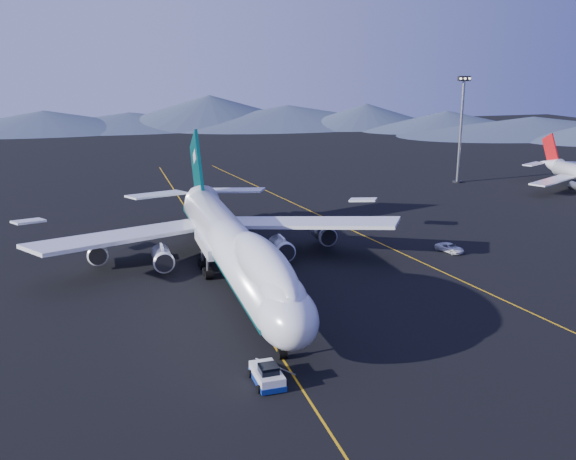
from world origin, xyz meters
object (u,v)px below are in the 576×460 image
object	(u,v)px
pushback_tug	(267,376)
floodlight_mast	(461,129)
service_van	(450,248)
boeing_747	(232,244)

from	to	relation	value
pushback_tug	floodlight_mast	size ratio (longest dim) A/B	0.19
service_van	floodlight_mast	size ratio (longest dim) A/B	0.19
boeing_747	pushback_tug	bearing A→B (deg)	-95.47
pushback_tug	floodlight_mast	bearing A→B (deg)	48.62
boeing_747	service_van	distance (m)	39.31
boeing_747	floodlight_mast	world-z (taller)	floodlight_mast
service_van	floodlight_mast	distance (m)	69.09
pushback_tug	floodlight_mast	world-z (taller)	floodlight_mast
boeing_747	service_van	size ratio (longest dim) A/B	13.93
pushback_tug	floodlight_mast	xyz separation A→B (m)	(77.57, 93.30, 13.44)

